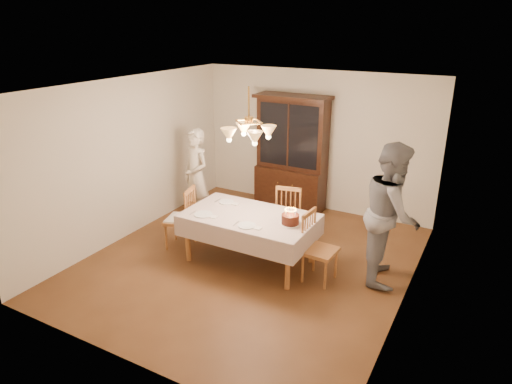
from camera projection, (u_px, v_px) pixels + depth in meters
The scene contains 14 objects.
ground at pixel (250, 261), 6.89m from camera, with size 5.00×5.00×0.00m, color #512E17.
room_shell at pixel (249, 161), 6.33m from camera, with size 5.00×5.00×5.00m.
dining_table at pixel (249, 220), 6.65m from camera, with size 1.90×1.10×0.76m.
china_hutch at pixel (292, 155), 8.54m from camera, with size 1.38×0.54×2.16m.
chair_far_side at pixel (290, 216), 7.39m from camera, with size 0.52×0.50×1.00m.
chair_left_end at pixel (180, 220), 7.19m from camera, with size 0.52×0.53×1.00m.
chair_right_end at pixel (319, 251), 6.25m from camera, with size 0.45×0.46×1.00m.
elderly_woman at pixel (196, 176), 8.03m from camera, with size 0.61×0.40×1.68m, color #F4E8CE.
adult_in_grey at pixel (392, 213), 6.13m from camera, with size 0.95×0.74×1.96m, color slate.
birthday_cake at pixel (290, 220), 6.30m from camera, with size 0.30×0.30×0.23m.
place_setting_near_left at pixel (204, 214), 6.62m from camera, with size 0.42×0.27×0.02m.
place_setting_near_right at pixel (248, 226), 6.26m from camera, with size 0.40×0.25×0.02m.
place_setting_far_left at pixel (227, 202), 7.07m from camera, with size 0.38×0.23×0.02m.
chandelier at pixel (249, 133), 6.19m from camera, with size 0.62×0.62×0.73m.
Camera 1 is at (3.00, -5.28, 3.42)m, focal length 32.00 mm.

